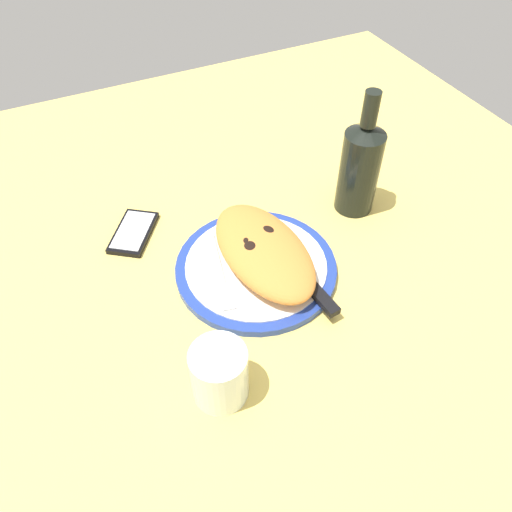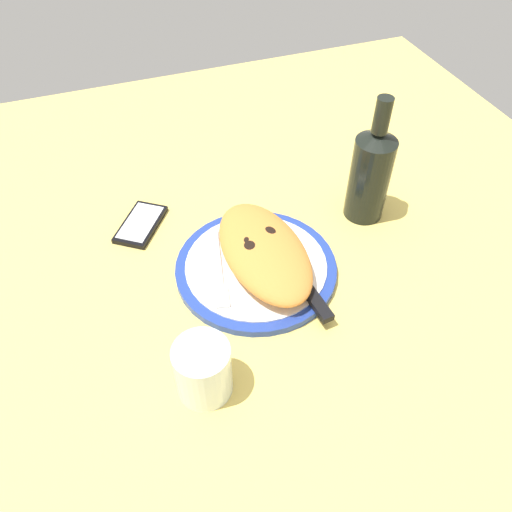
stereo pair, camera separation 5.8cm
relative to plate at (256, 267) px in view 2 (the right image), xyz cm
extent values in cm
cube|color=#EACC60|center=(0.00, 0.00, -2.34)|extent=(150.00, 150.00, 3.00)
cylinder|color=#233D99|center=(0.00, 0.00, -0.12)|extent=(28.03, 28.03, 1.44)
cylinder|color=white|center=(0.00, 0.00, 0.75)|extent=(24.54, 24.54, 0.30)
ellipsoid|color=orange|center=(0.04, 1.46, 3.54)|extent=(25.88, 14.71, 5.27)
ellipsoid|color=black|center=(0.45, -0.80, 5.65)|extent=(3.13, 2.92, 0.99)
ellipsoid|color=black|center=(-1.44, -0.95, 5.62)|extent=(2.79, 2.51, 0.80)
ellipsoid|color=black|center=(-2.03, 3.18, 5.66)|extent=(3.34, 2.95, 1.00)
ellipsoid|color=black|center=(2.48, 1.70, 5.74)|extent=(2.30, 2.06, 0.66)
cube|color=silver|center=(-3.39, -5.80, 1.10)|extent=(13.66, 3.88, 0.40)
cube|color=silver|center=(5.30, -7.74, 1.10)|extent=(4.38, 3.02, 0.40)
cube|color=silver|center=(-0.45, 4.80, 1.10)|extent=(12.43, 2.88, 0.40)
cube|color=black|center=(10.57, 5.96, 1.50)|extent=(9.99, 3.02, 1.20)
cube|color=black|center=(-18.11, -16.77, -0.34)|extent=(13.07, 11.89, 1.00)
cube|color=white|center=(-18.11, -16.77, 0.24)|extent=(11.39, 10.31, 0.16)
cylinder|color=silver|center=(18.61, -14.51, 3.86)|extent=(7.96, 7.96, 9.39)
cylinder|color=silver|center=(18.61, -14.51, 1.22)|extent=(7.32, 7.32, 3.72)
cylinder|color=black|center=(-7.15, 24.80, 7.39)|extent=(7.51, 7.51, 16.46)
cone|color=black|center=(-7.15, 24.80, 16.56)|extent=(7.51, 7.51, 1.88)
cylinder|color=black|center=(-7.15, 24.80, 20.65)|extent=(2.85, 2.85, 6.31)
camera|label=1|loc=(52.25, -25.14, 64.73)|focal=35.03mm
camera|label=2|loc=(54.50, -19.81, 64.73)|focal=35.03mm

